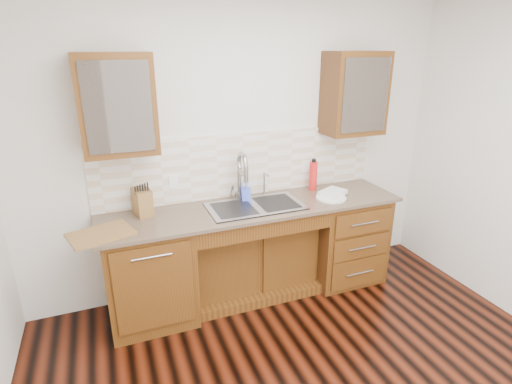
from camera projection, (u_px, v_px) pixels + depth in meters
name	position (u px, v px, depth m)	size (l,w,h in m)	color
wall_back	(240.00, 148.00, 3.70)	(4.00, 0.10, 2.70)	silver
base_cabinet_left	(150.00, 272.00, 3.38)	(0.70, 0.62, 0.88)	#593014
base_cabinet_center	(251.00, 256.00, 3.81)	(1.20, 0.44, 0.70)	#593014
base_cabinet_right	(342.00, 236.00, 4.02)	(0.70, 0.62, 0.88)	#593014
countertop	(255.00, 208.00, 3.53)	(2.70, 0.65, 0.03)	#84705B
backsplash	(243.00, 165.00, 3.70)	(2.70, 0.02, 0.59)	beige
sink	(256.00, 215.00, 3.54)	(0.84, 0.46, 0.19)	#9E9EA5
faucet	(239.00, 178.00, 3.62)	(0.04, 0.04, 0.40)	#999993
filter_tap	(264.00, 183.00, 3.74)	(0.02, 0.02, 0.24)	#999993
upper_cabinet_left	(117.00, 105.00, 2.99)	(0.55, 0.34, 0.75)	#593014
upper_cabinet_right	(354.00, 94.00, 3.71)	(0.55, 0.34, 0.75)	#593014
outlet_left	(174.00, 182.00, 3.50)	(0.08, 0.01, 0.12)	white
outlet_right	(305.00, 167.00, 3.94)	(0.08, 0.01, 0.12)	white
soap_bottle	(246.00, 192.00, 3.62)	(0.08, 0.08, 0.18)	#4A64F1
water_bottle	(313.00, 176.00, 3.88)	(0.08, 0.08, 0.28)	red
plate	(331.00, 198.00, 3.69)	(0.28, 0.28, 0.02)	silver
dish_towel	(333.00, 193.00, 3.75)	(0.25, 0.18, 0.04)	silver
knife_block	(143.00, 202.00, 3.31)	(0.12, 0.20, 0.22)	olive
cutting_board	(101.00, 234.00, 2.97)	(0.45, 0.31, 0.02)	olive
cup_left_a	(100.00, 112.00, 2.97)	(0.13, 0.13, 0.10)	white
cup_left_b	(139.00, 111.00, 3.06)	(0.10, 0.10, 0.09)	white
cup_right_a	(345.00, 100.00, 3.69)	(0.11, 0.11, 0.09)	silver
cup_right_b	(365.00, 99.00, 3.77)	(0.09, 0.09, 0.08)	white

